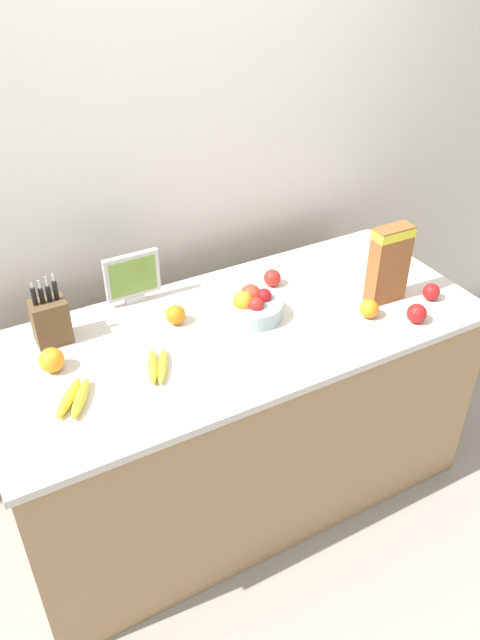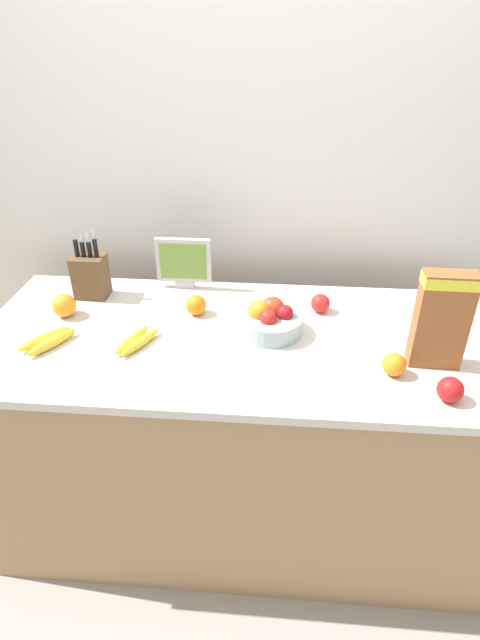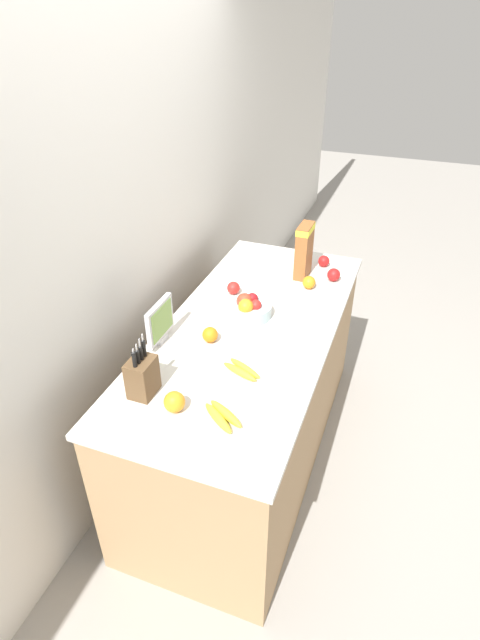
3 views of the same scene
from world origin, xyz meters
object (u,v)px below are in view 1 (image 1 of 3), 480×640
at_px(apple_middle, 272,278).
at_px(apple_near_bananas, 431,292).
at_px(banana_bunch_left, 75,398).
at_px(orange_front_left, 52,360).
at_px(cereal_box, 389,261).
at_px(orange_front_right, 369,309).
at_px(apple_rightmost, 417,313).
at_px(orange_by_cereal, 176,315).
at_px(small_monitor, 132,277).
at_px(knife_block, 51,321).
at_px(banana_bunch_right, 157,366).
at_px(fruit_bowl, 253,306).

xyz_separation_m(apple_middle, apple_near_bananas, (0.52, -0.41, -0.00)).
height_order(banana_bunch_left, orange_front_left, orange_front_left).
height_order(cereal_box, orange_front_right, cereal_box).
distance_m(cereal_box, banana_bunch_left, 1.32).
bearing_deg(apple_rightmost, orange_by_cereal, 151.72).
bearing_deg(cereal_box, orange_front_left, 172.57).
relative_size(small_monitor, orange_front_right, 2.99).
xyz_separation_m(knife_block, orange_front_left, (-0.05, -0.17, -0.05)).
height_order(orange_front_left, orange_front_right, orange_front_left).
bearing_deg(apple_rightmost, banana_bunch_right, 168.01).
bearing_deg(orange_by_cereal, knife_block, 165.36).
distance_m(cereal_box, orange_front_left, 1.35).
relative_size(orange_front_left, orange_front_right, 1.17).
bearing_deg(orange_front_left, fruit_bowl, -3.69).
distance_m(apple_rightmost, orange_front_left, 1.38).
relative_size(apple_near_bananas, orange_front_left, 0.79).
relative_size(banana_bunch_left, orange_front_right, 2.69).
distance_m(small_monitor, banana_bunch_right, 0.48).
distance_m(banana_bunch_left, orange_front_left, 0.20).
bearing_deg(orange_front_left, small_monitor, 33.93).
bearing_deg(banana_bunch_right, small_monitor, 78.77).
xyz_separation_m(fruit_bowl, banana_bunch_left, (-0.77, -0.15, -0.03)).
relative_size(apple_middle, orange_front_right, 0.97).
bearing_deg(apple_rightmost, orange_front_left, 163.60).
bearing_deg(orange_front_left, apple_rightmost, -16.40).
distance_m(banana_bunch_right, apple_near_bananas, 1.17).
bearing_deg(apple_rightmost, small_monitor, 143.79).
xyz_separation_m(banana_bunch_left, orange_front_right, (1.17, -0.07, 0.02)).
bearing_deg(orange_front_right, apple_rightmost, -39.36).
distance_m(knife_block, banana_bunch_left, 0.38).
bearing_deg(apple_near_bananas, small_monitor, 152.00).
xyz_separation_m(apple_near_bananas, orange_front_right, (-0.31, 0.02, 0.00)).
bearing_deg(cereal_box, orange_by_cereal, 164.00).
xyz_separation_m(knife_block, small_monitor, (0.36, 0.11, 0.03)).
relative_size(cereal_box, banana_bunch_right, 1.62).
relative_size(small_monitor, banana_bunch_left, 1.11).
distance_m(knife_block, cereal_box, 1.33).
xyz_separation_m(banana_bunch_left, banana_bunch_right, (0.31, 0.02, -0.00)).
relative_size(apple_rightmost, orange_front_right, 1.02).
bearing_deg(orange_front_left, banana_bunch_left, -84.97).
bearing_deg(orange_front_right, cereal_box, 28.21).
bearing_deg(orange_front_left, apple_near_bananas, -11.19).
bearing_deg(small_monitor, banana_bunch_right, -101.23).
bearing_deg(banana_bunch_right, banana_bunch_left, -175.33).
bearing_deg(apple_rightmost, banana_bunch_left, 171.82).
relative_size(banana_bunch_left, apple_near_bananas, 2.89).
bearing_deg(small_monitor, apple_rightmost, -36.21).
relative_size(apple_middle, apple_near_bananas, 1.04).
bearing_deg(fruit_bowl, banana_bunch_left, -168.83).
relative_size(banana_bunch_left, banana_bunch_right, 1.01).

